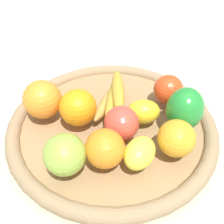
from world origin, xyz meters
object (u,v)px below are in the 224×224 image
at_px(lemon_1, 143,112).
at_px(apple_1, 121,123).
at_px(orange_3, 105,149).
at_px(orange_0, 43,99).
at_px(banana_bunch, 114,95).
at_px(apple_0, 168,89).
at_px(orange_2, 78,107).
at_px(apple_2, 66,155).
at_px(bell_pepper, 185,109).
at_px(lemon_0, 140,153).
at_px(orange_1, 176,138).

height_order(lemon_1, apple_1, apple_1).
height_order(orange_3, orange_0, orange_0).
relative_size(banana_bunch, apple_0, 2.41).
distance_m(banana_bunch, apple_0, 0.13).
height_order(orange_2, orange_0, orange_0).
xyz_separation_m(banana_bunch, apple_2, (-0.20, -0.02, 0.01)).
relative_size(orange_3, apple_0, 1.07).
bearing_deg(bell_pepper, orange_3, 147.17).
xyz_separation_m(lemon_0, bell_pepper, (0.13, -0.03, 0.02)).
bearing_deg(apple_0, lemon_0, -171.67).
height_order(banana_bunch, apple_0, apple_0).
xyz_separation_m(orange_0, apple_0, (0.19, -0.21, -0.01)).
height_order(orange_3, bell_pepper, bell_pepper).
xyz_separation_m(banana_bunch, apple_1, (-0.08, -0.07, 0.01)).
distance_m(lemon_0, apple_0, 0.20).
bearing_deg(banana_bunch, bell_pepper, -83.83).
relative_size(lemon_0, orange_0, 0.86).
bearing_deg(banana_bunch, orange_2, 158.96).
bearing_deg(orange_1, lemon_0, 143.43).
distance_m(lemon_0, orange_1, 0.08).
bearing_deg(orange_3, apple_2, 135.27).
relative_size(lemon_1, lemon_0, 0.97).
distance_m(bell_pepper, orange_0, 0.30).
xyz_separation_m(orange_2, bell_pepper, (0.10, -0.19, 0.01)).
relative_size(banana_bunch, apple_2, 2.15).
height_order(banana_bunch, orange_0, orange_0).
xyz_separation_m(lemon_1, banana_bunch, (0.01, 0.08, 0.00)).
height_order(lemon_1, orange_1, orange_1).
distance_m(orange_1, apple_1, 0.11).
bearing_deg(apple_0, apple_2, 164.85).
relative_size(lemon_1, orange_1, 0.98).
distance_m(banana_bunch, orange_1, 0.18).
height_order(orange_3, banana_bunch, orange_3).
xyz_separation_m(orange_3, orange_0, (0.04, 0.19, 0.01)).
distance_m(lemon_1, banana_bunch, 0.08).
bearing_deg(apple_2, orange_3, -44.73).
bearing_deg(orange_3, orange_2, 60.45).
bearing_deg(apple_0, orange_2, 141.23).
bearing_deg(orange_1, apple_1, 100.44).
height_order(orange_3, apple_1, orange_3).
relative_size(lemon_1, apple_0, 1.04).
bearing_deg(orange_0, apple_2, -122.92).
distance_m(orange_2, bell_pepper, 0.22).
distance_m(orange_1, apple_2, 0.20).
bearing_deg(lemon_0, bell_pepper, -13.14).
relative_size(orange_2, apple_1, 1.11).
xyz_separation_m(orange_3, apple_1, (0.07, 0.01, -0.00)).
xyz_separation_m(bell_pepper, orange_1, (-0.07, -0.01, -0.01)).
bearing_deg(orange_3, apple_0, -6.45).
xyz_separation_m(lemon_0, apple_1, (0.04, 0.06, 0.01)).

